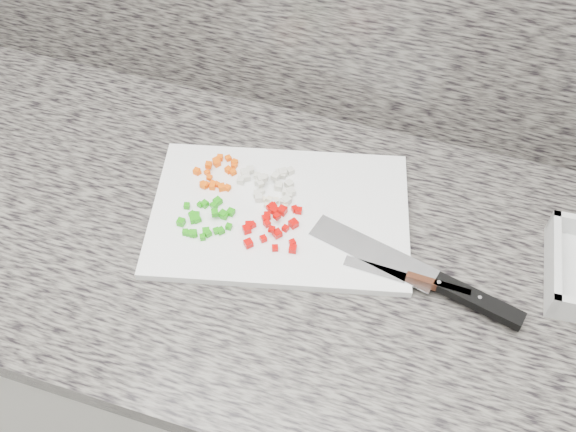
# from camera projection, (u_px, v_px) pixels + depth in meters

# --- Properties ---
(cabinet) EXTENTS (3.92, 0.62, 0.86)m
(cabinet) POSITION_uv_depth(u_px,v_px,m) (266.00, 363.00, 1.38)
(cabinet) COLOR silver
(cabinet) RESTS_ON ground
(countertop) EXTENTS (3.96, 0.64, 0.04)m
(countertop) POSITION_uv_depth(u_px,v_px,m) (258.00, 241.00, 1.03)
(countertop) COLOR #635F57
(countertop) RESTS_ON cabinet
(cutting_board) EXTENTS (0.46, 0.36, 0.01)m
(cutting_board) POSITION_uv_depth(u_px,v_px,m) (280.00, 214.00, 1.03)
(cutting_board) COLOR white
(cutting_board) RESTS_ON countertop
(carrot_pile) EXTENTS (0.07, 0.08, 0.02)m
(carrot_pile) POSITION_uv_depth(u_px,v_px,m) (216.00, 173.00, 1.07)
(carrot_pile) COLOR #F85705
(carrot_pile) RESTS_ON cutting_board
(onion_pile) EXTENTS (0.10, 0.09, 0.02)m
(onion_pile) POSITION_uv_depth(u_px,v_px,m) (270.00, 184.00, 1.05)
(onion_pile) COLOR beige
(onion_pile) RESTS_ON cutting_board
(green_pepper_pile) EXTENTS (0.09, 0.09, 0.02)m
(green_pepper_pile) POSITION_uv_depth(u_px,v_px,m) (206.00, 219.00, 1.01)
(green_pepper_pile) COLOR #1D990D
(green_pepper_pile) RESTS_ON cutting_board
(red_pepper_pile) EXTENTS (0.09, 0.10, 0.02)m
(red_pepper_pile) POSITION_uv_depth(u_px,v_px,m) (273.00, 224.00, 1.00)
(red_pepper_pile) COLOR #C60402
(red_pepper_pile) RESTS_ON cutting_board
(garlic_pile) EXTENTS (0.05, 0.04, 0.01)m
(garlic_pile) POSITION_uv_depth(u_px,v_px,m) (274.00, 205.00, 1.02)
(garlic_pile) COLOR beige
(garlic_pile) RESTS_ON cutting_board
(chef_knife) EXTENTS (0.33, 0.12, 0.02)m
(chef_knife) POSITION_uv_depth(u_px,v_px,m) (441.00, 284.00, 0.93)
(chef_knife) COLOR silver
(chef_knife) RESTS_ON cutting_board
(paring_knife) EXTENTS (0.19, 0.02, 0.02)m
(paring_knife) POSITION_uv_depth(u_px,v_px,m) (421.00, 282.00, 0.93)
(paring_knife) COLOR silver
(paring_knife) RESTS_ON cutting_board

